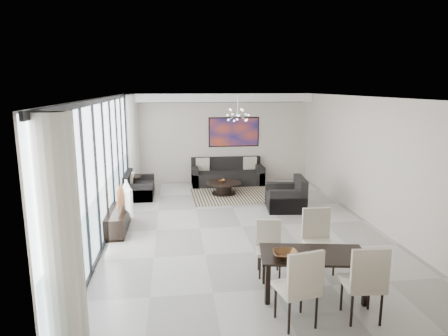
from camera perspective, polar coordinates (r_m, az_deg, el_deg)
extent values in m
cube|color=#A8A39B|center=(9.18, 2.57, -8.29)|extent=(6.00, 9.00, 0.02)
cube|color=white|center=(8.64, 2.75, 9.98)|extent=(6.00, 9.00, 0.02)
cube|color=#BEB2A2|center=(13.18, -0.74, 4.28)|extent=(6.00, 0.02, 2.90)
cube|color=#BEB2A2|center=(4.60, 12.57, -10.14)|extent=(6.00, 0.02, 2.90)
cube|color=#BEB2A2|center=(9.76, 20.21, 0.96)|extent=(0.02, 9.00, 2.90)
cube|color=white|center=(8.79, -16.85, 0.06)|extent=(0.01, 8.95, 2.85)
cube|color=black|center=(8.62, -17.14, 9.22)|extent=(0.04, 8.95, 0.10)
cube|color=black|center=(9.16, -16.08, -8.67)|extent=(0.04, 8.95, 0.06)
cube|color=black|center=(5.01, -23.75, -9.06)|extent=(0.04, 0.05, 2.88)
cube|color=black|center=(5.92, -21.09, -5.71)|extent=(0.04, 0.05, 2.88)
cube|color=black|center=(6.86, -19.17, -3.25)|extent=(0.04, 0.05, 2.88)
cube|color=black|center=(7.82, -17.73, -1.39)|extent=(0.04, 0.05, 2.88)
cube|color=black|center=(8.78, -16.60, 0.07)|extent=(0.04, 0.05, 2.88)
cube|color=black|center=(9.75, -15.69, 1.24)|extent=(0.04, 0.05, 2.88)
cube|color=black|center=(10.73, -14.95, 2.19)|extent=(0.04, 0.05, 2.88)
cube|color=black|center=(11.71, -14.33, 2.99)|extent=(0.04, 0.05, 2.88)
cube|color=black|center=(12.69, -13.81, 3.66)|extent=(0.04, 0.05, 2.88)
cylinder|color=white|center=(4.84, -22.63, -9.70)|extent=(0.36, 0.36, 2.85)
cylinder|color=white|center=(12.82, -13.12, 3.77)|extent=(0.36, 0.36, 2.85)
cube|color=white|center=(12.89, -0.66, 10.00)|extent=(5.98, 0.40, 0.26)
cube|color=#C7431B|center=(13.21, 1.43, 5.16)|extent=(1.68, 0.04, 0.98)
cylinder|color=silver|center=(11.16, 1.99, 9.00)|extent=(0.02, 0.02, 0.55)
sphere|color=silver|center=(11.17, 1.98, 7.59)|extent=(0.12, 0.12, 0.12)
cube|color=black|center=(11.66, 1.45, -3.95)|extent=(2.48, 1.93, 0.01)
cylinder|color=black|center=(11.76, -0.04, -2.13)|extent=(1.03, 1.03, 0.04)
cylinder|color=black|center=(11.80, -0.04, -2.98)|extent=(0.45, 0.45, 0.32)
cylinder|color=black|center=(11.84, -0.04, -3.65)|extent=(0.72, 0.72, 0.03)
imported|color=brown|center=(11.77, -0.31, -1.85)|extent=(0.24, 0.24, 0.07)
cube|color=black|center=(12.97, 0.49, -1.41)|extent=(2.30, 0.94, 0.42)
cube|color=black|center=(13.25, 0.27, 0.72)|extent=(2.30, 0.19, 0.42)
cube|color=black|center=(12.85, -4.18, -1.14)|extent=(0.19, 0.94, 0.61)
cube|color=black|center=(13.13, 5.06, -0.87)|extent=(0.19, 0.94, 0.61)
cube|color=black|center=(11.82, -11.96, -3.13)|extent=(0.79, 1.41, 0.35)
cube|color=black|center=(11.77, -13.57, -1.50)|extent=(0.16, 1.41, 0.35)
cube|color=black|center=(11.20, -12.22, -3.55)|extent=(0.79, 0.16, 0.51)
cube|color=black|center=(12.41, -11.76, -2.05)|extent=(0.79, 0.16, 0.51)
cube|color=black|center=(10.49, 8.77, -4.72)|extent=(1.05, 1.10, 0.42)
cube|color=black|center=(10.45, 10.88, -2.47)|extent=(0.30, 1.01, 0.42)
cube|color=black|center=(10.84, 8.44, -3.64)|extent=(0.96, 0.30, 0.61)
cube|color=black|center=(10.08, 9.16, -4.84)|extent=(0.96, 0.30, 0.61)
cylinder|color=black|center=(11.78, -12.75, -1.28)|extent=(0.43, 0.43, 0.04)
cylinder|color=black|center=(11.85, -12.69, -2.63)|extent=(0.06, 0.06, 0.53)
cylinder|color=black|center=(11.91, -12.63, -3.84)|extent=(0.30, 0.30, 0.03)
cube|color=black|center=(9.18, -14.92, -7.24)|extent=(0.41, 1.45, 0.45)
imported|color=gray|center=(8.97, -14.11, -4.18)|extent=(0.35, 1.02, 0.59)
cube|color=black|center=(6.29, 12.67, -12.00)|extent=(1.69, 1.04, 0.04)
cube|color=black|center=(6.07, 6.25, -16.16)|extent=(0.07, 0.07, 0.63)
cube|color=black|center=(6.62, 5.85, -13.68)|extent=(0.07, 0.07, 0.63)
cube|color=black|center=(6.33, 19.58, -15.57)|extent=(0.07, 0.07, 0.63)
cube|color=black|center=(6.86, 18.02, -13.28)|extent=(0.07, 0.07, 0.63)
cube|color=beige|center=(5.60, 10.27, -16.54)|extent=(0.60, 0.60, 0.07)
cube|color=beige|center=(5.30, 11.57, -14.82)|extent=(0.51, 0.15, 0.62)
cylinder|color=black|center=(5.81, 7.37, -18.43)|extent=(0.04, 0.04, 0.47)
cylinder|color=black|center=(5.68, 13.05, -19.39)|extent=(0.04, 0.04, 0.47)
cube|color=beige|center=(5.94, 19.11, -15.36)|extent=(0.54, 0.54, 0.07)
cube|color=beige|center=(5.63, 20.15, -13.73)|extent=(0.51, 0.09, 0.61)
cylinder|color=black|center=(6.16, 16.44, -16.99)|extent=(0.04, 0.04, 0.47)
cylinder|color=black|center=(5.98, 21.52, -18.27)|extent=(0.04, 0.04, 0.47)
cube|color=beige|center=(6.87, 6.48, -11.74)|extent=(0.48, 0.48, 0.05)
cube|color=beige|center=(6.95, 6.39, -9.35)|extent=(0.42, 0.11, 0.51)
cylinder|color=black|center=(6.83, 7.98, -13.98)|extent=(0.04, 0.04, 0.39)
cylinder|color=black|center=(7.10, 4.96, -12.89)|extent=(0.04, 0.04, 0.39)
cube|color=beige|center=(7.11, 13.47, -10.52)|extent=(0.50, 0.50, 0.06)
cube|color=beige|center=(7.21, 13.01, -7.84)|extent=(0.49, 0.07, 0.60)
cylinder|color=black|center=(7.12, 15.39, -12.91)|extent=(0.04, 0.04, 0.46)
cylinder|color=black|center=(7.32, 11.41, -11.98)|extent=(0.04, 0.04, 0.46)
imported|color=brown|center=(6.07, 8.76, -12.12)|extent=(0.39, 0.39, 0.09)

